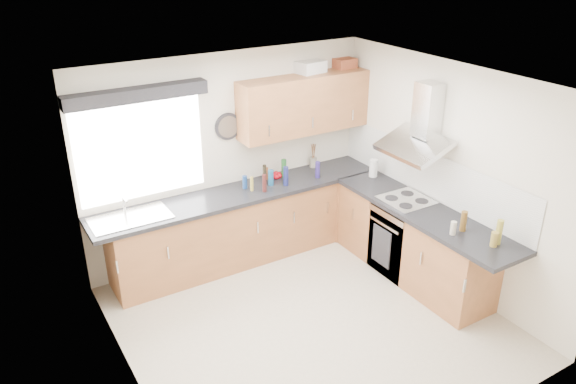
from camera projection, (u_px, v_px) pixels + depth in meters
ground_plane at (310, 322)px, 5.84m from camera, size 3.60×3.60×0.00m
ceiling at (315, 85)px, 4.79m from camera, size 3.60×3.60×0.02m
wall_back at (229, 157)px, 6.71m from camera, size 3.60×0.02×2.50m
wall_front at (454, 316)px, 3.92m from camera, size 3.60×0.02×2.50m
wall_left at (124, 269)px, 4.47m from camera, size 0.02×3.60×2.50m
wall_right at (448, 177)px, 6.17m from camera, size 0.02×3.60×2.50m
window at (141, 149)px, 6.09m from camera, size 1.40×0.02×1.10m
window_blind at (137, 94)px, 5.75m from camera, size 1.50×0.18×0.14m
splashback at (428, 174)px, 6.42m from camera, size 0.01×3.00×0.54m
base_cab_back at (235, 229)px, 6.79m from camera, size 3.00×0.58×0.86m
base_cab_corner at (342, 200)px, 7.53m from camera, size 0.60×0.60×0.86m
base_cab_right at (412, 243)px, 6.49m from camera, size 0.58×2.10×0.86m
worktop_back at (241, 193)px, 6.63m from camera, size 3.60×0.62×0.05m
worktop_right at (425, 213)px, 6.18m from camera, size 0.62×2.42×0.05m
sink at (130, 215)px, 5.98m from camera, size 0.84×0.46×0.10m
oven at (403, 238)px, 6.60m from camera, size 0.56×0.58×0.85m
hob_plate at (407, 200)px, 6.40m from camera, size 0.52×0.52×0.01m
extractor_hood at (420, 127)px, 6.09m from camera, size 0.52×0.78×0.66m
upper_cabinets at (304, 104)px, 6.80m from camera, size 1.70×0.35×0.70m
washing_machine at (164, 251)px, 6.38m from camera, size 0.57×0.55×0.80m
wall_clock at (229, 127)px, 6.52m from camera, size 0.32×0.04×0.32m
casserole at (310, 67)px, 6.76m from camera, size 0.38×0.30×0.14m
storage_box at (344, 63)px, 7.00m from camera, size 0.27×0.23×0.12m
utensil_pot at (313, 162)px, 7.29m from camera, size 0.12×0.12×0.13m
kitchen_roll at (373, 168)px, 6.99m from camera, size 0.11×0.11×0.22m
tomato_cluster at (275, 175)px, 6.99m from camera, size 0.15×0.15×0.06m
jar_0 at (284, 169)px, 6.96m from camera, size 0.06×0.06×0.24m
jar_1 at (245, 182)px, 6.68m from camera, size 0.06×0.06×0.16m
jar_2 at (267, 173)px, 6.93m from camera, size 0.04×0.04×0.15m
jar_3 at (265, 174)px, 6.79m from camera, size 0.04×0.04×0.24m
jar_4 at (286, 176)px, 6.74m from camera, size 0.06×0.06×0.24m
jar_5 at (318, 170)px, 6.96m from camera, size 0.06×0.06×0.21m
jar_6 at (271, 178)px, 6.76m from camera, size 0.07×0.07×0.19m
jar_7 at (264, 183)px, 6.58m from camera, size 0.05×0.05×0.22m
jar_8 at (252, 184)px, 6.61m from camera, size 0.04×0.04×0.18m
bottle_0 at (453, 228)px, 5.65m from camera, size 0.06×0.06×0.14m
bottle_1 at (494, 239)px, 5.44m from camera, size 0.07×0.07×0.15m
bottle_2 at (499, 232)px, 5.46m from camera, size 0.06×0.06×0.26m
bottle_3 at (464, 221)px, 5.71m from camera, size 0.06×0.06×0.22m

